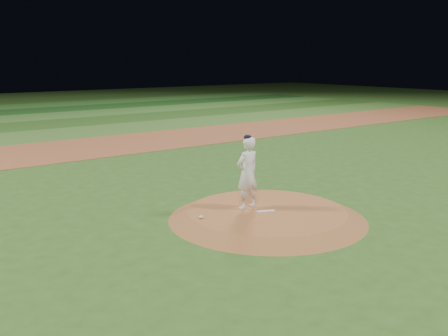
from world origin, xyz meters
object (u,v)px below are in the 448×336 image
(pitching_rubber, at_px, (266,211))
(rosin_bag, at_px, (201,217))
(pitchers_mound, at_px, (267,214))
(pitcher_on_mound, at_px, (247,173))

(pitching_rubber, height_order, rosin_bag, rosin_bag)
(pitchers_mound, height_order, pitching_rubber, pitching_rubber)
(pitchers_mound, bearing_deg, pitching_rubber, -145.40)
(pitchers_mound, bearing_deg, rosin_bag, 165.20)
(pitching_rubber, distance_m, rosin_bag, 1.86)
(rosin_bag, bearing_deg, pitchers_mound, -14.80)
(pitching_rubber, xyz_separation_m, rosin_bag, (-1.76, 0.59, 0.02))
(rosin_bag, xyz_separation_m, pitcher_on_mound, (1.57, -0.02, 0.99))
(rosin_bag, bearing_deg, pitching_rubber, -18.57)
(pitching_rubber, xyz_separation_m, pitcher_on_mound, (-0.20, 0.57, 1.01))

